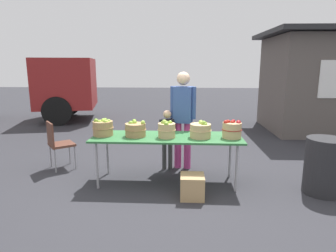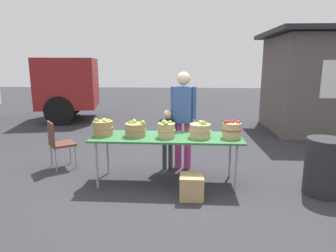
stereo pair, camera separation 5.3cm
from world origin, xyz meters
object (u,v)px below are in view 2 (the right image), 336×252
(produce_crate, at_px, (192,187))
(apple_basket_green_1, at_px, (135,129))
(trash_barrel, at_px, (325,167))
(apple_basket_red_0, at_px, (232,130))
(apple_basket_green_3, at_px, (200,130))
(vendor_adult, at_px, (183,113))
(apple_basket_green_0, at_px, (103,127))
(child_customer, at_px, (167,135))
(apple_basket_green_2, at_px, (166,129))
(folding_chair, at_px, (58,141))
(market_table, at_px, (167,139))

(produce_crate, bearing_deg, apple_basket_green_1, 148.88)
(apple_basket_green_1, bearing_deg, trash_barrel, -5.47)
(trash_barrel, bearing_deg, apple_basket_red_0, 169.44)
(apple_basket_green_1, distance_m, apple_basket_green_3, 1.00)
(vendor_adult, bearing_deg, produce_crate, 108.39)
(apple_basket_green_0, height_order, child_customer, child_customer)
(apple_basket_green_3, distance_m, produce_crate, 0.87)
(apple_basket_green_2, relative_size, folding_chair, 0.33)
(vendor_adult, height_order, child_customer, vendor_adult)
(apple_basket_green_1, xyz_separation_m, trash_barrel, (2.77, -0.27, -0.45))
(market_table, bearing_deg, apple_basket_green_0, 179.60)
(apple_basket_green_3, relative_size, trash_barrel, 0.41)
(trash_barrel, bearing_deg, produce_crate, -172.20)
(apple_basket_green_1, height_order, produce_crate, apple_basket_green_1)
(apple_basket_green_0, distance_m, folding_chair, 1.15)
(apple_basket_green_2, height_order, apple_basket_green_3, apple_basket_green_2)
(apple_basket_green_3, bearing_deg, market_table, 174.87)
(apple_basket_green_0, distance_m, apple_basket_green_2, 1.00)
(apple_basket_green_0, xyz_separation_m, apple_basket_red_0, (1.98, -0.05, 0.00))
(apple_basket_green_2, distance_m, produce_crate, 0.94)
(apple_basket_green_2, distance_m, apple_basket_green_3, 0.52)
(child_customer, height_order, produce_crate, child_customer)
(folding_chair, distance_m, trash_barrel, 4.33)
(folding_chair, bearing_deg, vendor_adult, -122.88)
(apple_basket_green_1, height_order, apple_basket_green_3, apple_basket_green_3)
(vendor_adult, distance_m, produce_crate, 1.49)
(apple_basket_red_0, xyz_separation_m, folding_chair, (-2.96, 0.55, -0.37))
(market_table, relative_size, apple_basket_green_1, 6.88)
(child_customer, xyz_separation_m, trash_barrel, (2.31, -0.87, -0.22))
(apple_basket_green_3, height_order, produce_crate, apple_basket_green_3)
(child_customer, bearing_deg, apple_basket_red_0, 135.03)
(apple_basket_green_2, xyz_separation_m, apple_basket_green_3, (0.52, 0.02, -0.01))
(vendor_adult, distance_m, child_customer, 0.48)
(apple_basket_green_0, bearing_deg, apple_basket_red_0, -1.37)
(vendor_adult, height_order, folding_chair, vendor_adult)
(apple_basket_green_0, bearing_deg, folding_chair, 152.91)
(market_table, xyz_separation_m, apple_basket_green_1, (-0.49, -0.02, 0.15))
(apple_basket_green_3, xyz_separation_m, child_customer, (-0.54, 0.64, -0.24))
(market_table, relative_size, trash_barrel, 2.82)
(apple_basket_green_3, distance_m, apple_basket_red_0, 0.47)
(market_table, bearing_deg, apple_basket_green_3, -5.13)
(apple_basket_green_3, height_order, folding_chair, apple_basket_green_3)
(apple_basket_green_2, bearing_deg, trash_barrel, -5.30)
(child_customer, xyz_separation_m, folding_chair, (-1.94, -0.09, -0.12))
(apple_basket_green_3, bearing_deg, produce_crate, -104.57)
(market_table, relative_size, apple_basket_green_0, 7.02)
(apple_basket_green_1, distance_m, folding_chair, 1.61)
(apple_basket_red_0, height_order, child_customer, child_customer)
(produce_crate, bearing_deg, folding_chair, 156.03)
(folding_chair, xyz_separation_m, produce_crate, (2.36, -1.05, -0.34))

